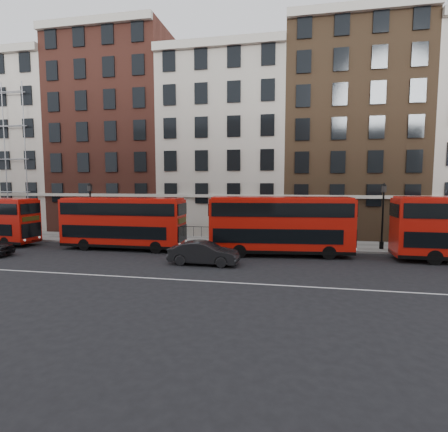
# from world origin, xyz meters

# --- Properties ---
(ground) EXTENTS (120.00, 120.00, 0.00)m
(ground) POSITION_xyz_m (0.00, 0.00, 0.00)
(ground) COLOR black
(ground) RESTS_ON ground
(pavement) EXTENTS (80.00, 5.00, 0.15)m
(pavement) POSITION_xyz_m (0.00, 10.50, 0.07)
(pavement) COLOR gray
(pavement) RESTS_ON ground
(kerb) EXTENTS (80.00, 0.30, 0.16)m
(kerb) POSITION_xyz_m (0.00, 8.00, 0.08)
(kerb) COLOR gray
(kerb) RESTS_ON ground
(road_centre_line) EXTENTS (70.00, 0.12, 0.01)m
(road_centre_line) POSITION_xyz_m (0.00, -2.00, 0.01)
(road_centre_line) COLOR white
(road_centre_line) RESTS_ON ground
(building_terrace) EXTENTS (64.00, 11.95, 22.00)m
(building_terrace) POSITION_xyz_m (-0.31, 17.88, 10.24)
(building_terrace) COLOR #BAB2A1
(building_terrace) RESTS_ON ground
(bus_b) EXTENTS (10.16, 2.51, 4.26)m
(bus_b) POSITION_xyz_m (-6.44, 5.82, 2.28)
(bus_b) COLOR red
(bus_b) RESTS_ON ground
(bus_c) EXTENTS (10.75, 3.57, 4.43)m
(bus_c) POSITION_xyz_m (6.31, 5.82, 2.38)
(bus_c) COLOR red
(bus_c) RESTS_ON ground
(car_front) EXTENTS (4.75, 1.73, 1.56)m
(car_front) POSITION_xyz_m (1.43, 1.90, 0.78)
(car_front) COLOR black
(car_front) RESTS_ON ground
(lamp_post_left) EXTENTS (0.44, 0.44, 5.33)m
(lamp_post_left) POSITION_xyz_m (-10.87, 8.32, 3.08)
(lamp_post_left) COLOR black
(lamp_post_left) RESTS_ON pavement
(lamp_post_right) EXTENTS (0.44, 0.44, 5.33)m
(lamp_post_right) POSITION_xyz_m (14.35, 9.30, 3.08)
(lamp_post_right) COLOR black
(lamp_post_right) RESTS_ON pavement
(iron_railings) EXTENTS (6.60, 0.06, 1.00)m
(iron_railings) POSITION_xyz_m (0.00, 12.70, 0.65)
(iron_railings) COLOR black
(iron_railings) RESTS_ON pavement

